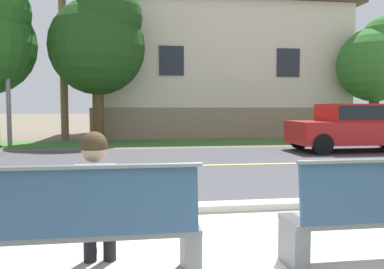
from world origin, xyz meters
The scene contains 14 objects.
ground_plane centered at (0.00, 8.00, 0.00)m, with size 140.00×140.00×0.00m, color #665B4C.
sidewalk_pavement centered at (0.00, 0.40, 0.01)m, with size 44.00×3.60×0.01m, color beige.
curb_edge centered at (0.00, 2.35, 0.06)m, with size 44.00×0.30×0.11m, color #ADA89E.
street_asphalt centered at (0.00, 6.50, 0.00)m, with size 52.00×8.00×0.01m, color #424247.
road_centre_line centered at (0.00, 6.50, 0.01)m, with size 48.00×0.14×0.01m, color #E0CC4C.
far_verge_grass centered at (0.00, 12.50, 0.01)m, with size 48.00×2.80×0.02m, color #38702D.
bench_left centered at (-1.37, 0.32, 0.46)m, with size 1.93×0.48×1.01m.
seated_person_grey centered at (-1.27, 0.49, 0.68)m, with size 0.52×0.68×1.25m.
car_red_far centered at (6.22, 8.90, 0.85)m, with size 4.30×1.86×1.54m.
streetlamp centered at (-5.47, 12.29, 4.34)m, with size 0.24×2.10×7.65m.
shade_tree_left centered at (-2.30, 13.40, 4.13)m, with size 3.85×3.85×6.36m.
shade_tree_centre centered at (9.92, 13.44, 3.59)m, with size 3.35×3.35×5.53m.
garden_wall centered at (3.62, 14.58, 0.70)m, with size 13.00×0.36×1.40m, color gray.
house_across_street centered at (3.40, 17.77, 3.51)m, with size 13.03×6.91×6.93m.
Camera 1 is at (-0.93, -2.89, 1.46)m, focal length 36.54 mm.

